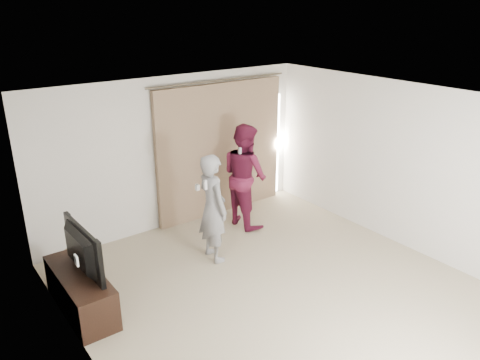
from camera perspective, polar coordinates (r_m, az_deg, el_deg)
name	(u,v)px	position (r m, az deg, el deg)	size (l,w,h in m)	color
floor	(280,293)	(6.55, 4.85, -13.55)	(5.50, 5.50, 0.00)	tan
wall_back	(175,153)	(8.03, -7.93, 3.33)	(5.00, 0.04, 2.60)	silver
wall_left	(88,269)	(4.80, -18.09, -10.29)	(0.04, 5.50, 2.60)	silver
ceiling	(286,103)	(5.52, 5.67, 9.31)	(5.00, 5.50, 0.01)	silver
curtain	(222,149)	(8.46, -2.25, 3.74)	(2.80, 0.11, 2.46)	#917459
tv_console	(81,292)	(6.41, -18.84, -12.76)	(0.48, 1.39, 0.54)	black
tv	(75,252)	(6.12, -19.47, -8.22)	(1.08, 0.14, 0.62)	black
scratching_post	(73,266)	(7.17, -19.65, -9.85)	(0.33, 0.33, 0.45)	tan
person_man	(213,208)	(6.96, -3.34, -3.42)	(0.43, 0.63, 1.67)	gray
person_woman	(245,175)	(8.04, 0.59, 0.58)	(0.69, 0.89, 1.81)	maroon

